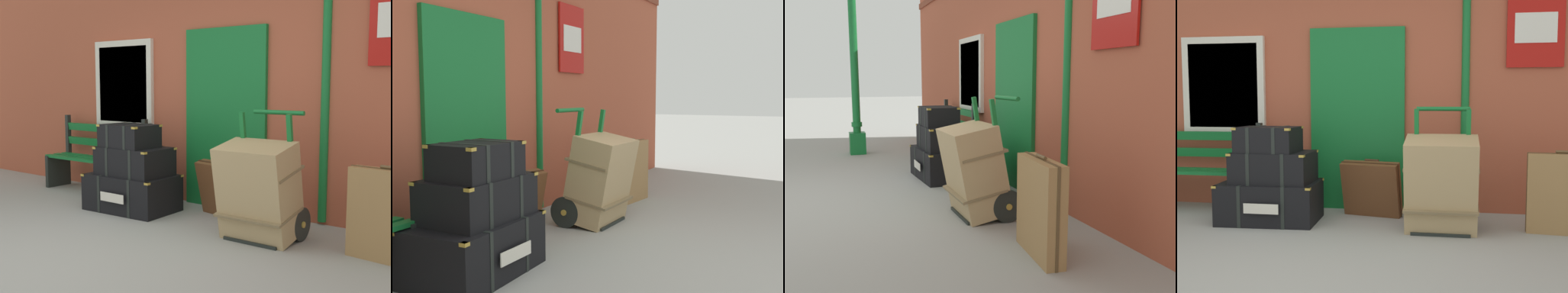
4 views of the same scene
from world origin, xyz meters
TOP-DOWN VIEW (x-y plane):
  - ground_plane at (0.00, 0.00)m, footprint 60.00×60.00m
  - brick_facade at (-0.01, 2.60)m, footprint 10.40×0.35m
  - lamp_post at (-3.21, 0.76)m, footprint 0.28×0.28m
  - platform_bench at (-1.83, 2.16)m, footprint 1.60×0.43m
  - steamer_trunk_base at (-0.71, 1.69)m, footprint 1.04×0.71m
  - steamer_trunk_middle at (-0.66, 1.69)m, footprint 0.81×0.56m
  - steamer_trunk_top at (-0.70, 1.65)m, footprint 0.61×0.46m
  - porters_trolley at (1.08, 1.70)m, footprint 0.71×0.56m
  - large_brown_trunk at (1.08, 1.53)m, footprint 0.70×0.60m
  - suitcase_olive at (2.22, 1.68)m, footprint 0.68×0.23m
  - suitcase_charcoal at (0.31, 2.07)m, footprint 0.68×0.40m

SIDE VIEW (x-z plane):
  - ground_plane at x=0.00m, z-range 0.00..0.00m
  - steamer_trunk_base at x=-0.71m, z-range 0.00..0.42m
  - porters_trolley at x=1.08m, z-range -0.33..0.88m
  - suitcase_charcoal at x=0.31m, z-range -0.01..0.62m
  - suitcase_olive at x=2.22m, z-range -0.02..0.79m
  - platform_bench at x=-1.83m, z-range -0.06..0.95m
  - large_brown_trunk at x=1.08m, z-range 0.00..0.95m
  - steamer_trunk_middle at x=-0.66m, z-range 0.42..0.74m
  - steamer_trunk_top at x=-0.70m, z-range 0.74..1.00m
  - lamp_post at x=-3.21m, z-range -0.36..2.58m
  - brick_facade at x=-0.01m, z-range 0.00..3.20m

